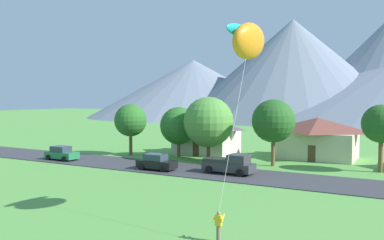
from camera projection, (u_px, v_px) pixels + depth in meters
The scene contains 14 objects.
road_strip at pixel (269, 178), 39.37m from camera, with size 160.00×7.43×0.08m, color #38383D.
mountain_central_ridge at pixel (193, 88), 162.51m from camera, with size 82.68×82.68×22.43m, color slate.
mountain_far_east_ridge at pixel (292, 69), 143.55m from camera, with size 80.36×80.36×34.87m, color slate.
house_leftmost at pixel (318, 137), 52.03m from camera, with size 9.85×7.11×5.19m.
house_right_center at pixel (207, 134), 56.54m from camera, with size 8.25×6.79×5.22m.
tree_near_left at pixel (131, 120), 54.75m from camera, with size 4.33×4.33×6.86m.
tree_left_of_center at pixel (381, 124), 42.18m from camera, with size 3.98×3.98×7.04m.
tree_right_of_center at pixel (179, 126), 53.15m from camera, with size 4.86×4.86×6.51m.
tree_near_right at pixel (209, 122), 49.40m from camera, with size 6.06×6.06×7.83m.
tree_far_right at pixel (273, 121), 46.14m from camera, with size 4.87×4.87×7.54m.
parked_car_black_west_end at pixel (156, 162), 43.53m from camera, with size 4.24×2.15×1.68m.
parked_car_green_mid_west at pixel (62, 153), 50.42m from camera, with size 4.21×2.10×1.68m.
pickup_truck_charcoal_east_side at pixel (230, 164), 41.32m from camera, with size 5.28×2.48×1.99m.
kite_flyer_with_kite at pixel (248, 42), 24.19m from camera, with size 1.82×5.42×12.24m.
Camera 1 is at (12.35, -6.09, 7.79)m, focal length 38.44 mm.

